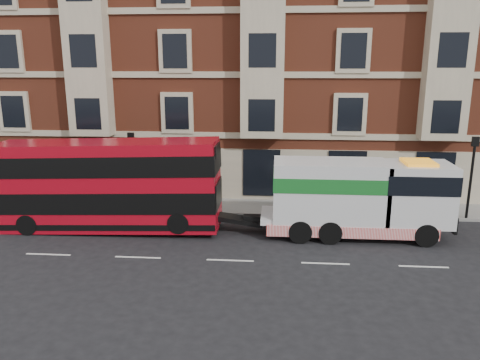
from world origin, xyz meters
name	(u,v)px	position (x,y,z in m)	size (l,w,h in m)	color
ground	(230,260)	(0.00, 0.00, 0.00)	(120.00, 120.00, 0.00)	black
sidewalk	(243,207)	(0.00, 7.50, 0.07)	(90.00, 3.00, 0.15)	slate
victorian_terrace	(259,34)	(0.50, 15.00, 10.07)	(45.00, 12.00, 20.40)	brown
lamp_post_west	(133,166)	(-6.00, 6.20, 2.68)	(0.35, 0.15, 4.35)	black
lamp_post_east	(472,171)	(12.00, 6.20, 2.68)	(0.35, 0.15, 4.35)	black
double_decker_bus	(108,184)	(-6.41, 3.40, 2.36)	(11.01, 2.53, 4.45)	#A10817
tow_truck	(355,197)	(5.65, 3.40, 1.95)	(8.81, 2.60, 3.67)	silver
pedestrian	(58,192)	(-10.46, 6.38, 1.00)	(0.62, 0.41, 1.70)	#1E1B37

